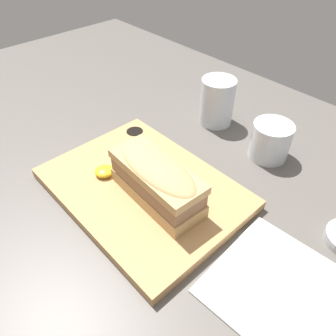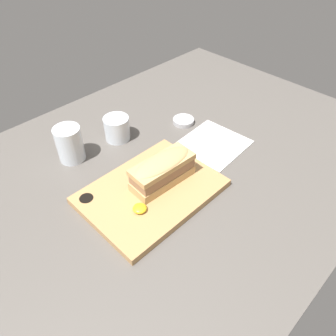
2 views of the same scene
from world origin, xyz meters
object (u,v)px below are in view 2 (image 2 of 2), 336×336
(napkin, at_px, (213,144))
(condiment_dish, at_px, (183,121))
(water_glass, at_px, (70,146))
(sandwich, at_px, (162,170))
(wine_glass, at_px, (117,129))
(serving_board, at_px, (151,192))

(napkin, distance_m, condiment_dish, 0.15)
(water_glass, bearing_deg, napkin, -36.27)
(napkin, xyz_separation_m, condiment_dish, (0.02, 0.15, 0.01))
(sandwich, bearing_deg, wine_glass, 78.73)
(serving_board, relative_size, condiment_dish, 4.93)
(serving_board, height_order, water_glass, water_glass)
(serving_board, bearing_deg, sandwich, -2.41)
(sandwich, xyz_separation_m, napkin, (0.24, 0.02, -0.06))
(sandwich, distance_m, water_glass, 0.30)
(condiment_dish, bearing_deg, water_glass, 163.84)
(sandwich, height_order, water_glass, water_glass)
(wine_glass, bearing_deg, condiment_dish, -23.00)
(water_glass, height_order, condiment_dish, water_glass)
(wine_glass, height_order, condiment_dish, wine_glass)
(sandwich, relative_size, napkin, 0.88)
(wine_glass, distance_m, condiment_dish, 0.23)
(sandwich, distance_m, condiment_dish, 0.32)
(serving_board, relative_size, napkin, 1.72)
(wine_glass, xyz_separation_m, condiment_dish, (0.21, -0.09, -0.03))
(sandwich, xyz_separation_m, wine_glass, (0.05, 0.26, -0.03))
(water_glass, bearing_deg, sandwich, -68.92)
(water_glass, height_order, wine_glass, water_glass)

